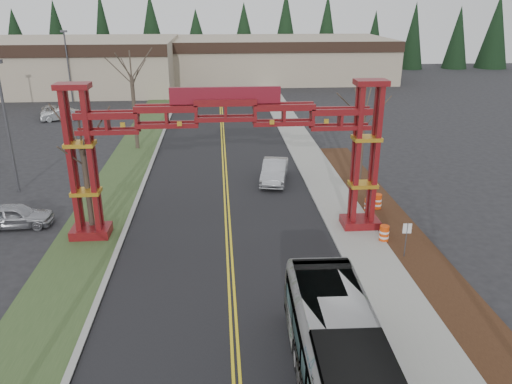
{
  "coord_description": "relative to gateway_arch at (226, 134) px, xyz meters",
  "views": [
    {
      "loc": [
        -0.41,
        -9.03,
        12.92
      ],
      "look_at": [
        1.46,
        15.26,
        3.56
      ],
      "focal_mm": 35.0,
      "sensor_mm": 36.0,
      "label": 1
    }
  ],
  "objects": [
    {
      "name": "road",
      "position": [
        -0.0,
        7.0,
        -5.97
      ],
      "size": [
        12.0,
        110.0,
        0.02
      ],
      "primitive_type": "cube",
      "color": "black",
      "rests_on": "ground"
    },
    {
      "name": "lane_line_left",
      "position": [
        -0.12,
        7.0,
        -5.96
      ],
      "size": [
        0.12,
        100.0,
        0.01
      ],
      "primitive_type": "cube",
      "color": "yellow",
      "rests_on": "road"
    },
    {
      "name": "lane_line_right",
      "position": [
        0.12,
        7.0,
        -5.96
      ],
      "size": [
        0.12,
        100.0,
        0.01
      ],
      "primitive_type": "cube",
      "color": "yellow",
      "rests_on": "road"
    },
    {
      "name": "curb_right",
      "position": [
        6.15,
        7.0,
        -5.91
      ],
      "size": [
        0.3,
        110.0,
        0.15
      ],
      "primitive_type": "cube",
      "color": "#9C9C97",
      "rests_on": "ground"
    },
    {
      "name": "sidewalk_right",
      "position": [
        7.6,
        7.0,
        -5.91
      ],
      "size": [
        2.6,
        110.0,
        0.14
      ],
      "primitive_type": "cube",
      "color": "gray",
      "rests_on": "ground"
    },
    {
      "name": "landscape_strip",
      "position": [
        10.2,
        -8.0,
        -5.92
      ],
      "size": [
        2.6,
        50.0,
        0.12
      ],
      "primitive_type": "cube",
      "color": "black",
      "rests_on": "ground"
    },
    {
      "name": "grass_median",
      "position": [
        -8.0,
        7.0,
        -5.94
      ],
      "size": [
        4.0,
        110.0,
        0.08
      ],
      "primitive_type": "cube",
      "color": "#354C26",
      "rests_on": "ground"
    },
    {
      "name": "curb_left",
      "position": [
        -6.15,
        7.0,
        -5.91
      ],
      "size": [
        0.3,
        110.0,
        0.15
      ],
      "primitive_type": "cube",
      "color": "#9C9C97",
      "rests_on": "ground"
    },
    {
      "name": "gateway_arch",
      "position": [
        0.0,
        0.0,
        0.0
      ],
      "size": [
        18.2,
        1.6,
        8.9
      ],
      "color": "#5F0C15",
      "rests_on": "ground"
    },
    {
      "name": "retail_building_west",
      "position": [
        -30.0,
        53.96,
        -2.22
      ],
      "size": [
        46.0,
        22.3,
        7.5
      ],
      "color": "tan",
      "rests_on": "ground"
    },
    {
      "name": "retail_building_east",
      "position": [
        10.0,
        61.95,
        -2.47
      ],
      "size": [
        38.0,
        20.3,
        7.0
      ],
      "color": "tan",
      "rests_on": "ground"
    },
    {
      "name": "conifer_treeline",
      "position": [
        0.25,
        74.0,
        0.5
      ],
      "size": [
        116.1,
        5.6,
        13.0
      ],
      "color": "black",
      "rests_on": "ground"
    },
    {
      "name": "transit_bus",
      "position": [
        3.45,
        -14.4,
        -4.37
      ],
      "size": [
        3.01,
        11.65,
        3.23
      ],
      "primitive_type": "imported",
      "rotation": [
        0.0,
        0.0,
        -0.03
      ],
      "color": "#979A9E",
      "rests_on": "ground"
    },
    {
      "name": "silver_sedan",
      "position": [
        3.75,
        8.69,
        -5.15
      ],
      "size": [
        2.71,
        5.28,
        1.66
      ],
      "primitive_type": "imported",
      "rotation": [
        0.0,
        0.0,
        -0.2
      ],
      "color": "#A5A8AD",
      "rests_on": "ground"
    },
    {
      "name": "parked_car_near_a",
      "position": [
        -12.86,
        1.72,
        -5.24
      ],
      "size": [
        4.44,
        1.98,
        1.48
      ],
      "primitive_type": "imported",
      "rotation": [
        0.0,
        0.0,
        1.62
      ],
      "color": "#9FA0A6",
      "rests_on": "ground"
    },
    {
      "name": "parked_car_far_a",
      "position": [
        -18.55,
        31.25,
        -5.28
      ],
      "size": [
        4.5,
        2.65,
        1.4
      ],
      "primitive_type": "imported",
      "rotation": [
        0.0,
        0.0,
        5.01
      ],
      "color": "#B3B8BB",
      "rests_on": "ground"
    },
    {
      "name": "parked_car_far_b",
      "position": [
        -20.3,
        33.64,
        -5.31
      ],
      "size": [
        3.39,
        5.22,
        1.34
      ],
      "primitive_type": "imported",
      "rotation": [
        0.0,
        0.0,
        3.4
      ],
      "color": "silver",
      "rests_on": "ground"
    },
    {
      "name": "bare_tree_median_mid",
      "position": [
        -8.0,
        0.37,
        -0.81
      ],
      "size": [
        3.07,
        3.07,
        7.22
      ],
      "color": "#382D26",
      "rests_on": "ground"
    },
    {
      "name": "bare_tree_median_far",
      "position": [
        -8.0,
        18.67,
        0.58
      ],
      "size": [
        3.47,
        3.47,
        8.9
      ],
      "color": "#382D26",
      "rests_on": "ground"
    },
    {
      "name": "bare_tree_right_far",
      "position": [
        10.0,
        7.57,
        -0.47
      ],
      "size": [
        3.43,
        3.43,
        7.8
      ],
      "color": "#382D26",
      "rests_on": "ground"
    },
    {
      "name": "light_pole_near",
      "position": [
        -15.01,
        8.03,
        -0.61
      ],
      "size": [
        0.81,
        0.4,
        9.29
      ],
      "color": "#3F3F44",
      "rests_on": "ground"
    },
    {
      "name": "light_pole_far",
      "position": [
        -20.14,
        42.58,
        -0.58
      ],
      "size": [
        0.81,
        0.41,
        9.35
      ],
      "color": "#3F3F44",
      "rests_on": "ground"
    },
    {
      "name": "street_sign",
      "position": [
        9.33,
        -3.99,
        -4.52
      ],
      "size": [
        0.46,
        0.06,
        2.03
      ],
      "color": "#3F3F44",
      "rests_on": "ground"
    },
    {
      "name": "barrel_south",
      "position": [
        8.82,
        -2.05,
        -5.47
      ],
      "size": [
        0.55,
        0.55,
        1.02
      ],
      "color": "#E3420C",
      "rests_on": "ground"
    },
    {
      "name": "barrel_mid",
      "position": [
        9.18,
        2.25,
        -5.51
      ],
      "size": [
        0.51,
        0.51,
        0.95
      ],
      "color": "#E3420C",
      "rests_on": "ground"
    },
    {
      "name": "barrel_north",
      "position": [
        9.87,
        2.64,
        -5.44
      ],
      "size": [
        0.59,
        0.59,
        1.09
      ],
      "color": "#E3420C",
      "rests_on": "ground"
    }
  ]
}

